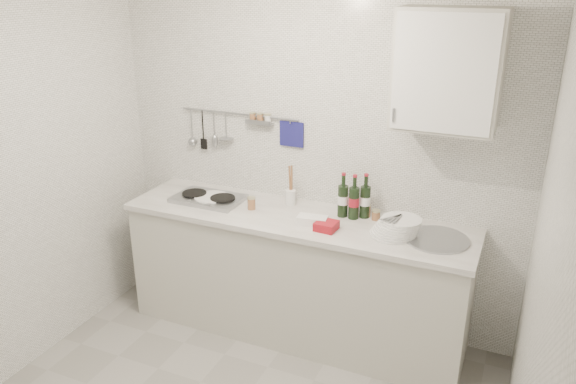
% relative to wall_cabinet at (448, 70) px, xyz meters
% --- Properties ---
extents(back_wall, '(3.00, 0.02, 2.50)m').
position_rel_wall_cabinet_xyz_m(back_wall, '(-0.90, 0.18, -0.70)').
color(back_wall, silver).
rests_on(back_wall, floor).
extents(wall_right, '(0.02, 2.80, 2.50)m').
position_rel_wall_cabinet_xyz_m(wall_right, '(0.60, -1.22, -0.70)').
color(wall_right, silver).
rests_on(wall_right, floor).
extents(counter, '(2.44, 0.64, 0.96)m').
position_rel_wall_cabinet_xyz_m(counter, '(-0.89, -0.12, -1.52)').
color(counter, '#B6B4A8').
rests_on(counter, floor).
extents(wall_rail, '(0.98, 0.09, 0.34)m').
position_rel_wall_cabinet_xyz_m(wall_rail, '(-1.50, 0.15, -0.52)').
color(wall_rail, '#93969B').
rests_on(wall_rail, back_wall).
extents(wall_cabinet, '(0.60, 0.38, 0.70)m').
position_rel_wall_cabinet_xyz_m(wall_cabinet, '(0.00, 0.00, 0.00)').
color(wall_cabinet, '#B6B4A8').
rests_on(wall_cabinet, back_wall).
extents(plate_stack_hob, '(0.27, 0.27, 0.04)m').
position_rel_wall_cabinet_xyz_m(plate_stack_hob, '(-1.58, -0.13, -1.01)').
color(plate_stack_hob, '#444A9A').
rests_on(plate_stack_hob, counter).
extents(plate_stack_sink, '(0.32, 0.30, 0.12)m').
position_rel_wall_cabinet_xyz_m(plate_stack_sink, '(-0.20, -0.14, -0.98)').
color(plate_stack_sink, white).
rests_on(plate_stack_sink, counter).
extents(wine_bottles, '(0.22, 0.12, 0.31)m').
position_rel_wall_cabinet_xyz_m(wine_bottles, '(-0.54, 0.02, -0.87)').
color(wine_bottles, black).
rests_on(wine_bottles, counter).
extents(butter_dish, '(0.21, 0.12, 0.06)m').
position_rel_wall_cabinet_xyz_m(butter_dish, '(-0.74, -0.21, -1.00)').
color(butter_dish, white).
rests_on(butter_dish, counter).
extents(strawberry_punnet, '(0.14, 0.14, 0.06)m').
position_rel_wall_cabinet_xyz_m(strawberry_punnet, '(-0.63, -0.25, -1.00)').
color(strawberry_punnet, '#B61427').
rests_on(strawberry_punnet, counter).
extents(utensil_crock, '(0.07, 0.07, 0.30)m').
position_rel_wall_cabinet_xyz_m(utensil_crock, '(-1.02, 0.06, -0.96)').
color(utensil_crock, white).
rests_on(utensil_crock, counter).
extents(jar_a, '(0.06, 0.06, 0.07)m').
position_rel_wall_cabinet_xyz_m(jar_a, '(-1.04, 0.09, -0.99)').
color(jar_a, '#8F5D39').
rests_on(jar_a, counter).
extents(jar_b, '(0.07, 0.07, 0.09)m').
position_rel_wall_cabinet_xyz_m(jar_b, '(-0.46, 0.06, -0.98)').
color(jar_b, '#8F5D39').
rests_on(jar_b, counter).
extents(jar_c, '(0.06, 0.06, 0.07)m').
position_rel_wall_cabinet_xyz_m(jar_c, '(-0.38, 0.04, -0.99)').
color(jar_c, '#8F5D39').
rests_on(jar_c, counter).
extents(jar_d, '(0.06, 0.06, 0.09)m').
position_rel_wall_cabinet_xyz_m(jar_d, '(-1.24, -0.14, -0.98)').
color(jar_d, '#8F5D39').
rests_on(jar_d, counter).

